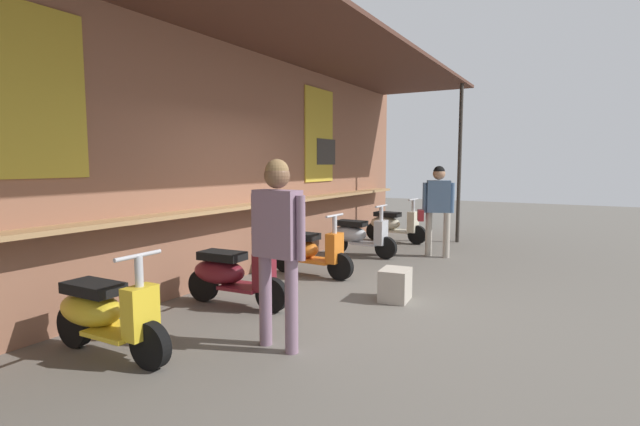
% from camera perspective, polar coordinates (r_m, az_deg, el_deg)
% --- Properties ---
extents(ground_plane, '(34.05, 34.05, 0.00)m').
position_cam_1_polar(ground_plane, '(6.09, 3.17, -10.30)').
color(ground_plane, '#605B54').
extents(market_stall_facade, '(12.16, 2.42, 3.51)m').
position_cam_1_polar(market_stall_facade, '(6.88, -10.89, 7.91)').
color(market_stall_facade, '#8C5B44').
rests_on(market_stall_facade, ground_plane).
extents(scooter_yellow, '(0.46, 1.40, 0.97)m').
position_cam_1_polar(scooter_yellow, '(4.68, -24.76, -10.93)').
color(scooter_yellow, gold).
rests_on(scooter_yellow, ground_plane).
extents(scooter_maroon, '(0.48, 1.40, 0.97)m').
position_cam_1_polar(scooter_maroon, '(5.80, -10.78, -7.25)').
color(scooter_maroon, maroon).
rests_on(scooter_maroon, ground_plane).
extents(scooter_orange, '(0.47, 1.40, 0.97)m').
position_cam_1_polar(scooter_orange, '(7.22, -1.53, -4.53)').
color(scooter_orange, orange).
rests_on(scooter_orange, ground_plane).
extents(scooter_silver, '(0.46, 1.40, 0.97)m').
position_cam_1_polar(scooter_silver, '(8.78, 4.52, -2.66)').
color(scooter_silver, '#B2B5BA').
rests_on(scooter_silver, ground_plane).
extents(scooter_cream, '(0.49, 1.40, 0.97)m').
position_cam_1_polar(scooter_cream, '(10.43, 8.74, -1.34)').
color(scooter_cream, beige).
rests_on(scooter_cream, ground_plane).
extents(shopper_with_handbag, '(0.45, 0.65, 1.67)m').
position_cam_1_polar(shopper_with_handbag, '(8.85, 14.03, 1.32)').
color(shopper_with_handbag, '#ADA393').
rests_on(shopper_with_handbag, ground_plane).
extents(shopper_browsing, '(0.23, 0.59, 1.75)m').
position_cam_1_polar(shopper_browsing, '(4.27, -5.17, -2.32)').
color(shopper_browsing, gray).
rests_on(shopper_browsing, ground_plane).
extents(merchandise_crate, '(0.46, 0.38, 0.40)m').
position_cam_1_polar(merchandise_crate, '(6.03, 9.08, -8.57)').
color(merchandise_crate, '#B2A899').
rests_on(merchandise_crate, ground_plane).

